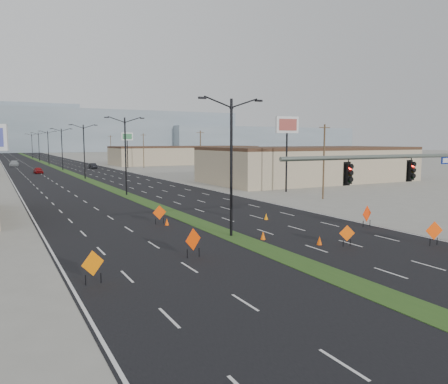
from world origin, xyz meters
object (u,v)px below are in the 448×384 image
signal_mast (431,177)px  cone_0 (263,236)px  construction_sign_5 (367,214)px  cone_2 (266,216)px  streetlight_6 (32,145)px  pole_sign_east_far (127,139)px  streetlight_3 (62,148)px  streetlight_5 (39,146)px  car_left (38,170)px  streetlight_1 (126,153)px  car_far (14,163)px  cone_3 (167,222)px  streetlight_0 (231,163)px  streetlight_2 (84,150)px  streetlight_4 (48,147)px  construction_sign_1 (193,240)px  construction_sign_0 (93,264)px  construction_sign_3 (347,234)px  construction_sign_4 (434,231)px  car_mid (93,166)px  pole_sign_east_near (287,130)px  construction_sign_2 (159,213)px  cone_1 (319,241)px

signal_mast → cone_0: 11.55m
construction_sign_5 → cone_2: construction_sign_5 is taller
streetlight_6 → pole_sign_east_far: size_ratio=1.09×
streetlight_3 → streetlight_5: bearing=90.0°
streetlight_3 → car_left: size_ratio=2.51×
signal_mast → construction_sign_5: signal_mast is taller
streetlight_1 → streetlight_5: same height
car_far → streetlight_6: bearing=87.7°
signal_mast → streetlight_5: 150.25m
streetlight_5 → cone_3: streetlight_5 is taller
signal_mast → cone_2: (-2.51, 14.44, -4.49)m
cone_0 → streetlight_0: bearing=124.4°
streetlight_2 → car_left: size_ratio=2.51×
streetlight_4 → construction_sign_1: (-4.92, -116.15, -4.36)m
construction_sign_0 → construction_sign_3: construction_sign_0 is taller
construction_sign_4 → streetlight_5: bearing=112.8°
streetlight_2 → streetlight_4: 56.00m
car_mid → pole_sign_east_far: 11.17m
streetlight_5 → streetlight_6: (0.00, 28.00, 0.00)m
car_left → cone_0: car_left is taller
streetlight_3 → pole_sign_east_near: (20.58, -62.72, 3.07)m
streetlight_6 → cone_3: bearing=-91.0°
signal_mast → cone_3: size_ratio=27.24×
signal_mast → streetlight_1: 38.96m
streetlight_4 → cone_3: size_ratio=16.74×
cone_2 → streetlight_2: bearing=96.7°
streetlight_2 → construction_sign_0: bearing=-100.2°
cone_2 → streetlight_0: bearing=-143.7°
construction_sign_2 → construction_sign_1: bearing=-104.0°
streetlight_2 → pole_sign_east_near: pole_sign_east_near is taller
streetlight_1 → car_far: size_ratio=1.81×
streetlight_0 → streetlight_2: size_ratio=1.00×
pole_sign_east_near → construction_sign_3: bearing=-111.4°
cone_1 → pole_sign_east_far: 89.98m
cone_0 → cone_1: 4.01m
streetlight_0 → construction_sign_3: size_ratio=7.01×
streetlight_2 → streetlight_6: size_ratio=1.00×
streetlight_3 → streetlight_6: bearing=90.0°
streetlight_1 → streetlight_5: 112.00m
streetlight_4 → construction_sign_3: (5.28, -118.38, -4.59)m
streetlight_4 → construction_sign_2: size_ratio=6.25×
streetlight_5 → pole_sign_east_far: bearing=-74.2°
streetlight_0 → streetlight_5: bearing=90.0°
streetlight_3 → pole_sign_east_near: pole_sign_east_near is taller
cone_1 → construction_sign_0: bearing=-175.8°
signal_mast → construction_sign_1: size_ratio=9.13×
streetlight_5 → construction_sign_0: (-11.27, -146.34, -4.42)m
streetlight_6 → car_mid: bearing=-84.5°
car_mid → cone_2: car_mid is taller
cone_3 → car_mid: bearing=82.6°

